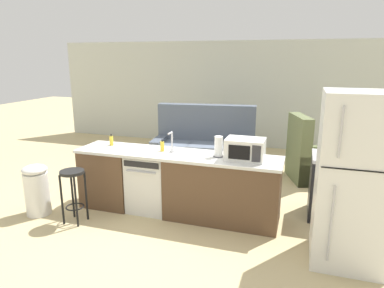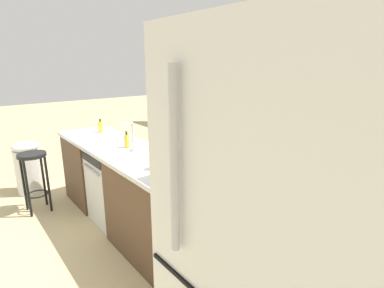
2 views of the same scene
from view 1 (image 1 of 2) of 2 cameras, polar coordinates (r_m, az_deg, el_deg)
The scene contains 16 objects.
ground_plane at distance 5.17m, azimuth -4.16°, elevation -11.04°, with size 24.00×24.00×0.00m, color tan.
wall_back at distance 8.69m, azimuth 8.16°, elevation 8.15°, with size 10.00×0.06×2.60m.
kitchen_counter at distance 4.92m, azimuth -1.65°, elevation -7.02°, with size 2.94×0.66×0.90m.
dishwasher at distance 5.09m, azimuth -6.87°, elevation -6.34°, with size 0.58×0.61×0.84m.
stove_range at distance 5.20m, azimuth 23.23°, elevation -6.66°, with size 0.76×0.68×0.90m.
refrigerator at distance 4.01m, azimuth 25.14°, elevation -5.53°, with size 0.72×0.73×1.88m.
microwave at distance 4.52m, azimuth 8.84°, elevation -0.86°, with size 0.50×0.37×0.28m.
sink_faucet at distance 4.81m, azimuth -3.41°, elevation 0.11°, with size 0.07×0.18×0.30m.
paper_towel_roll at distance 4.60m, azimuth 4.44°, elevation -0.47°, with size 0.14×0.14×0.28m.
soap_bottle at distance 4.89m, azimuth -4.98°, elevation -0.37°, with size 0.06×0.06×0.18m.
dish_soap_bottle at distance 5.34m, azimuth -13.29°, elevation 0.54°, with size 0.06×0.06×0.18m.
kettle at distance 5.19m, azimuth 25.54°, elevation -0.75°, with size 0.21×0.17×0.19m.
bar_stool at distance 4.90m, azimuth -19.22°, elevation -6.49°, with size 0.32×0.32×0.74m.
trash_bin at distance 5.40m, azimuth -24.46°, elevation -6.86°, with size 0.35×0.35×0.74m.
couch at distance 6.97m, azimuth 2.10°, elevation -0.81°, with size 2.09×1.14×1.27m.
armchair at distance 6.63m, azimuth 18.83°, elevation -2.76°, with size 1.03×1.06×1.20m.
Camera 1 is at (1.80, -4.31, 2.21)m, focal length 32.00 mm.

